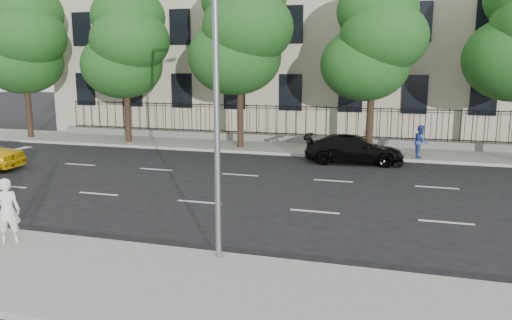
{
  "coord_description": "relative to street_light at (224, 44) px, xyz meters",
  "views": [
    {
      "loc": [
        6.53,
        -12.9,
        4.68
      ],
      "look_at": [
        1.88,
        3.0,
        1.49
      ],
      "focal_mm": 35.0,
      "sensor_mm": 36.0,
      "label": 1
    }
  ],
  "objects": [
    {
      "name": "woman_near",
      "position": [
        -5.52,
        -1.15,
        -4.14
      ],
      "size": [
        0.74,
        0.66,
        1.71
      ],
      "primitive_type": "imported",
      "rotation": [
        0.0,
        0.0,
        3.66
      ],
      "color": "white",
      "rests_on": "near_sidewalk"
    },
    {
      "name": "lane_markings",
      "position": [
        -2.5,
        6.52,
        -5.14
      ],
      "size": [
        49.6,
        4.62,
        0.01
      ],
      "primitive_type": null,
      "color": "silver",
      "rests_on": "ground"
    },
    {
      "name": "tree_a",
      "position": [
        -18.46,
        15.13,
        0.98
      ],
      "size": [
        5.71,
        5.31,
        9.39
      ],
      "color": "#382619",
      "rests_on": "far_sidewalk"
    },
    {
      "name": "iron_fence",
      "position": [
        -2.5,
        17.47,
        -4.5
      ],
      "size": [
        30.0,
        0.5,
        2.2
      ],
      "color": "slate",
      "rests_on": "far_sidewalk"
    },
    {
      "name": "black_sedan",
      "position": [
        1.92,
        12.79,
        -4.47
      ],
      "size": [
        4.8,
        2.22,
        1.36
      ],
      "primitive_type": "imported",
      "rotation": [
        0.0,
        0.0,
        1.64
      ],
      "color": "black",
      "rests_on": "ground"
    },
    {
      "name": "tree_d",
      "position": [
        2.54,
        15.13,
        0.69
      ],
      "size": [
        5.34,
        4.94,
        8.84
      ],
      "color": "#382619",
      "rests_on": "far_sidewalk"
    },
    {
      "name": "street_light",
      "position": [
        0.0,
        0.0,
        0.0
      ],
      "size": [
        0.25,
        3.32,
        8.05
      ],
      "color": "slate",
      "rests_on": "near_sidewalk"
    },
    {
      "name": "tree_c",
      "position": [
        -4.46,
        15.13,
        1.26
      ],
      "size": [
        5.89,
        5.5,
        9.8
      ],
      "color": "#382619",
      "rests_on": "far_sidewalk"
    },
    {
      "name": "masonry_building",
      "position": [
        -2.5,
        24.72,
        3.87
      ],
      "size": [
        34.6,
        12.11,
        18.5
      ],
      "color": "beige",
      "rests_on": "ground"
    },
    {
      "name": "near_sidewalk",
      "position": [
        -2.5,
        -2.23,
        -5.07
      ],
      "size": [
        60.0,
        4.0,
        0.15
      ],
      "primitive_type": "cube",
      "color": "gray",
      "rests_on": "ground"
    },
    {
      "name": "far_sidewalk",
      "position": [
        -2.5,
        15.77,
        -5.07
      ],
      "size": [
        60.0,
        4.0,
        0.15
      ],
      "primitive_type": "cube",
      "color": "gray",
      "rests_on": "ground"
    },
    {
      "name": "ground",
      "position": [
        -2.5,
        1.77,
        -5.15
      ],
      "size": [
        120.0,
        120.0,
        0.0
      ],
      "primitive_type": "plane",
      "color": "black",
      "rests_on": "ground"
    },
    {
      "name": "tree_b",
      "position": [
        -11.46,
        15.13,
        0.69
      ],
      "size": [
        5.53,
        5.12,
        8.97
      ],
      "color": "#382619",
      "rests_on": "far_sidewalk"
    },
    {
      "name": "pedestrian_far",
      "position": [
        5.01,
        14.3,
        -4.19
      ],
      "size": [
        0.62,
        0.79,
        1.62
      ],
      "primitive_type": "imported",
      "rotation": [
        0.0,
        0.0,
        1.58
      ],
      "color": "#294297",
      "rests_on": "far_sidewalk"
    }
  ]
}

